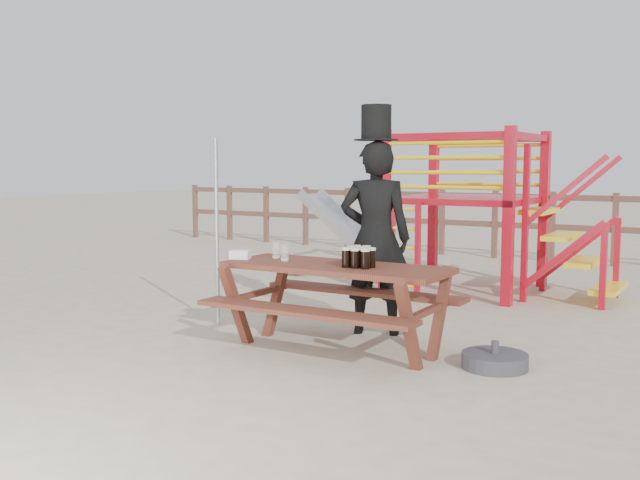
{
  "coord_description": "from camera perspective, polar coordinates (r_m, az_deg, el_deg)",
  "views": [
    {
      "loc": [
        3.44,
        -5.37,
        1.65
      ],
      "look_at": [
        -0.34,
        0.8,
        0.89
      ],
      "focal_mm": 40.0,
      "sensor_mm": 36.0,
      "label": 1
    }
  ],
  "objects": [
    {
      "name": "ground",
      "position": [
        6.59,
        -1.1,
        -8.47
      ],
      "size": [
        60.0,
        60.0,
        0.0
      ],
      "primitive_type": "plane",
      "color": "beige",
      "rests_on": "ground"
    },
    {
      "name": "back_fence",
      "position": [
        12.88,
        15.94,
        1.71
      ],
      "size": [
        15.09,
        0.09,
        1.2
      ],
      "color": "brown",
      "rests_on": "ground"
    },
    {
      "name": "playground_fort",
      "position": [
        9.57,
        11.18,
        2.44
      ],
      "size": [
        4.71,
        1.84,
        2.1
      ],
      "color": "#B20B1C",
      "rests_on": "ground"
    },
    {
      "name": "picnic_table",
      "position": [
        6.32,
        1.25,
        -4.55
      ],
      "size": [
        2.02,
        1.41,
        0.78
      ],
      "rotation": [
        0.0,
        0.0,
        0.01
      ],
      "color": "brown",
      "rests_on": "ground"
    },
    {
      "name": "man_with_hat",
      "position": [
        6.93,
        4.45,
        0.59
      ],
      "size": [
        0.81,
        0.68,
        2.22
      ],
      "rotation": [
        0.0,
        0.0,
        3.54
      ],
      "color": "black",
      "rests_on": "ground"
    },
    {
      "name": "metal_pole",
      "position": [
        7.36,
        -8.25,
        0.57
      ],
      "size": [
        0.04,
        0.04,
        1.92
      ],
      "primitive_type": "cylinder",
      "color": "#B2B2B7",
      "rests_on": "ground"
    },
    {
      "name": "parasol_base",
      "position": [
        6.05,
        13.8,
        -9.35
      ],
      "size": [
        0.54,
        0.54,
        0.23
      ],
      "color": "#37373C",
      "rests_on": "ground"
    },
    {
      "name": "paper_bag",
      "position": [
        6.7,
        -6.4,
        -1.16
      ],
      "size": [
        0.22,
        0.2,
        0.08
      ],
      "primitive_type": "cube",
      "rotation": [
        0.0,
        0.0,
        0.39
      ],
      "color": "white",
      "rests_on": "picnic_table"
    },
    {
      "name": "stout_pints",
      "position": [
        6.13,
        3.14,
        -1.36
      ],
      "size": [
        0.28,
        0.28,
        0.17
      ],
      "color": "black",
      "rests_on": "picnic_table"
    },
    {
      "name": "empty_glasses",
      "position": [
        6.62,
        -3.2,
        -0.97
      ],
      "size": [
        0.25,
        0.19,
        0.15
      ],
      "color": "silver",
      "rests_on": "picnic_table"
    }
  ]
}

